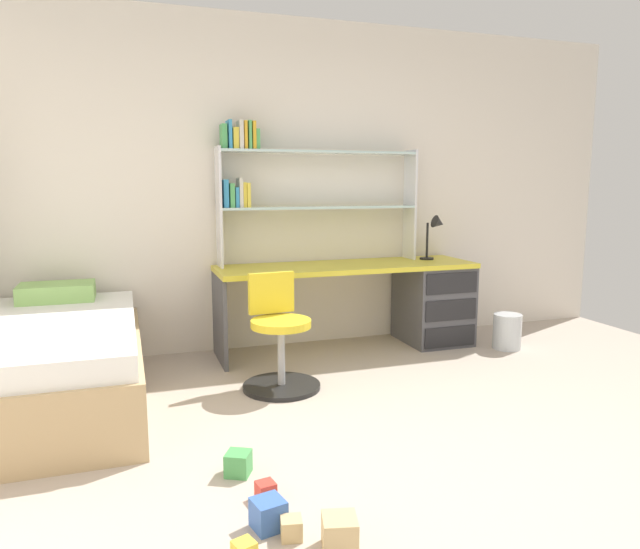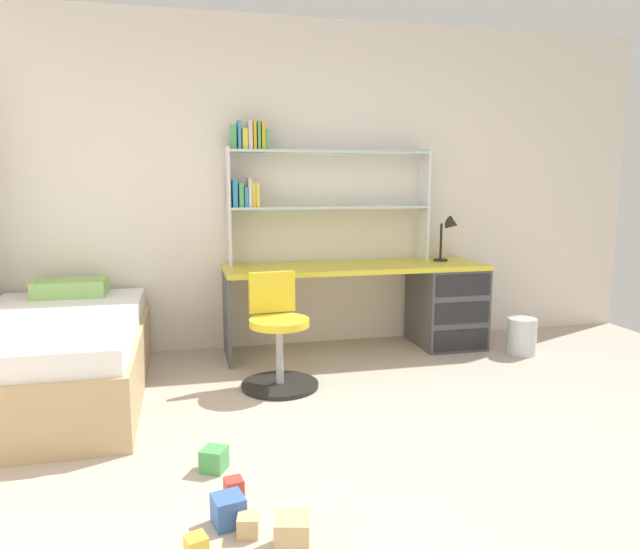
# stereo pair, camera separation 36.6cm
# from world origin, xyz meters

# --- Properties ---
(ground_plane) EXTENTS (5.93, 6.18, 0.02)m
(ground_plane) POSITION_xyz_m (0.00, 0.00, -0.01)
(ground_plane) COLOR #B2A393
(room_shell) EXTENTS (5.93, 6.18, 2.67)m
(room_shell) POSITION_xyz_m (-1.27, 1.28, 1.34)
(room_shell) COLOR silver
(room_shell) RESTS_ON ground_plane
(desk) EXTENTS (2.11, 0.61, 0.71)m
(desk) POSITION_xyz_m (0.83, 2.26, 0.40)
(desk) COLOR gold
(desk) RESTS_ON ground_plane
(bookshelf_hutch) EXTENTS (1.67, 0.22, 1.12)m
(bookshelf_hutch) POSITION_xyz_m (-0.15, 2.45, 1.39)
(bookshelf_hutch) COLOR silver
(bookshelf_hutch) RESTS_ON desk
(desk_lamp) EXTENTS (0.20, 0.17, 0.38)m
(desk_lamp) POSITION_xyz_m (1.09, 2.30, 0.96)
(desk_lamp) COLOR black
(desk_lamp) RESTS_ON desk
(swivel_chair) EXTENTS (0.52, 0.52, 0.76)m
(swivel_chair) POSITION_xyz_m (-0.49, 1.56, 0.30)
(swivel_chair) COLOR black
(swivel_chair) RESTS_ON ground_plane
(bed_platform) EXTENTS (1.07, 1.85, 0.66)m
(bed_platform) POSITION_xyz_m (-1.91, 1.66, 0.27)
(bed_platform) COLOR tan
(bed_platform) RESTS_ON ground_plane
(waste_bin) EXTENTS (0.23, 0.23, 0.29)m
(waste_bin) POSITION_xyz_m (1.53, 1.86, 0.15)
(waste_bin) COLOR silver
(waste_bin) RESTS_ON ground_plane
(toy_block_natural_0) EXTENTS (0.16, 0.16, 0.13)m
(toy_block_natural_0) POSITION_xyz_m (-0.73, -0.22, 0.06)
(toy_block_natural_0) COLOR tan
(toy_block_natural_0) RESTS_ON ground_plane
(toy_block_red_1) EXTENTS (0.09, 0.09, 0.08)m
(toy_block_red_1) POSITION_xyz_m (-0.91, 0.21, 0.04)
(toy_block_red_1) COLOR red
(toy_block_red_1) RESTS_ON ground_plane
(toy_block_green_2) EXTENTS (0.15, 0.15, 0.11)m
(toy_block_green_2) POSITION_xyz_m (-0.98, 0.47, 0.06)
(toy_block_green_2) COLOR #479E51
(toy_block_green_2) RESTS_ON ground_plane
(toy_block_blue_4) EXTENTS (0.14, 0.14, 0.12)m
(toy_block_blue_4) POSITION_xyz_m (-0.95, 0.00, 0.06)
(toy_block_blue_4) COLOR #3860B7
(toy_block_blue_4) RESTS_ON ground_plane
(toy_block_natural_5) EXTENTS (0.10, 0.10, 0.08)m
(toy_block_natural_5) POSITION_xyz_m (-0.88, -0.09, 0.04)
(toy_block_natural_5) COLOR tan
(toy_block_natural_5) RESTS_ON ground_plane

